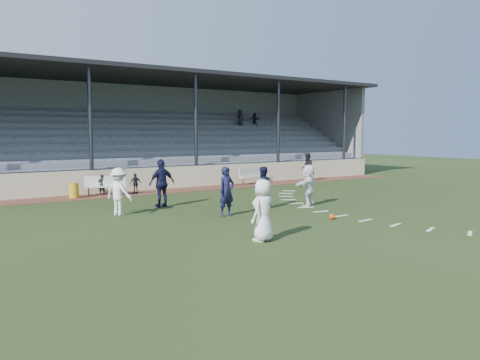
# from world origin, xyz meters

# --- Properties ---
(ground) EXTENTS (90.00, 90.00, 0.00)m
(ground) POSITION_xyz_m (0.00, 0.00, 0.00)
(ground) COLOR #243415
(ground) RESTS_ON ground
(cinder_track) EXTENTS (34.00, 2.00, 0.02)m
(cinder_track) POSITION_xyz_m (0.00, 10.50, 0.01)
(cinder_track) COLOR #562E22
(cinder_track) RESTS_ON ground
(retaining_wall) EXTENTS (34.00, 0.18, 1.20)m
(retaining_wall) POSITION_xyz_m (0.00, 11.55, 0.60)
(retaining_wall) COLOR beige
(retaining_wall) RESTS_ON ground
(bench_left) EXTENTS (1.99, 1.25, 0.95)m
(bench_left) POSITION_xyz_m (-2.65, 10.57, 0.58)
(bench_left) COLOR beige
(bench_left) RESTS_ON cinder_track
(bench_right) EXTENTS (2.04, 0.78, 0.95)m
(bench_right) POSITION_xyz_m (6.41, 10.87, 0.58)
(bench_right) COLOR beige
(bench_right) RESTS_ON cinder_track
(trash_bin) EXTENTS (0.45, 0.45, 0.72)m
(trash_bin) POSITION_xyz_m (-4.22, 10.42, 0.38)
(trash_bin) COLOR gold
(trash_bin) RESTS_ON cinder_track
(football) EXTENTS (0.21, 0.21, 0.21)m
(football) POSITION_xyz_m (2.08, -0.33, 0.10)
(football) COLOR #D73E0C
(football) RESTS_ON ground
(player_white_lead) EXTENTS (1.02, 0.87, 1.78)m
(player_white_lead) POSITION_xyz_m (-1.97, -1.67, 0.89)
(player_white_lead) COLOR white
(player_white_lead) RESTS_ON ground
(player_navy_lead) EXTENTS (0.72, 0.52, 1.85)m
(player_navy_lead) POSITION_xyz_m (-0.71, 2.33, 0.92)
(player_navy_lead) COLOR #131434
(player_navy_lead) RESTS_ON ground
(player_navy_mid) EXTENTS (0.85, 0.68, 1.72)m
(player_navy_mid) POSITION_xyz_m (1.48, 3.06, 0.86)
(player_navy_mid) COLOR #131434
(player_navy_mid) RESTS_ON ground
(player_white_wing) EXTENTS (1.12, 1.33, 1.79)m
(player_white_wing) POSITION_xyz_m (-3.98, 4.71, 0.90)
(player_white_wing) COLOR white
(player_white_wing) RESTS_ON ground
(player_navy_wing) EXTENTS (1.23, 0.64, 2.01)m
(player_navy_wing) POSITION_xyz_m (-1.82, 5.66, 1.00)
(player_navy_wing) COLOR #131434
(player_navy_wing) RESTS_ON ground
(player_white_back) EXTENTS (1.71, 1.15, 1.77)m
(player_white_back) POSITION_xyz_m (3.52, 2.55, 0.88)
(player_white_back) COLOR white
(player_white_back) RESTS_ON ground
(official) EXTENTS (1.00, 1.08, 1.77)m
(official) POSITION_xyz_m (10.45, 10.42, 0.91)
(official) COLOR black
(official) RESTS_ON cinder_track
(sub_left_near) EXTENTS (0.41, 0.30, 1.03)m
(sub_left_near) POSITION_xyz_m (-2.80, 10.74, 0.53)
(sub_left_near) COLOR black
(sub_left_near) RESTS_ON cinder_track
(sub_left_far) EXTENTS (0.60, 0.26, 1.02)m
(sub_left_far) POSITION_xyz_m (-1.18, 10.37, 0.53)
(sub_left_far) COLOR black
(sub_left_far) RESTS_ON cinder_track
(sub_right) EXTENTS (0.79, 0.60, 1.09)m
(sub_right) POSITION_xyz_m (4.38, 10.57, 0.56)
(sub_right) COLOR black
(sub_right) RESTS_ON cinder_track
(grandstand) EXTENTS (34.60, 9.00, 6.61)m
(grandstand) POSITION_xyz_m (0.01, 16.26, 2.20)
(grandstand) COLOR gray
(grandstand) RESTS_ON ground
(penalty_arc) EXTENTS (3.89, 14.63, 0.01)m
(penalty_arc) POSITION_xyz_m (4.12, 0.00, 0.01)
(penalty_arc) COLOR white
(penalty_arc) RESTS_ON ground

